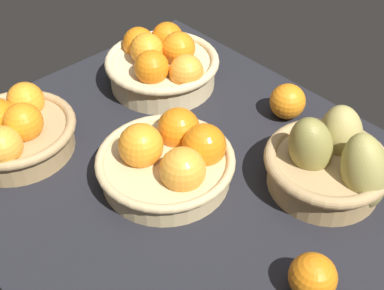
# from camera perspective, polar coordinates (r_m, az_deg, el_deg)

# --- Properties ---
(market_tray) EXTENTS (0.84, 0.72, 0.03)m
(market_tray) POSITION_cam_1_polar(r_m,az_deg,el_deg) (0.94, -1.29, -2.98)
(market_tray) COLOR black
(market_tray) RESTS_ON ground
(basket_near_right) EXTENTS (0.24, 0.24, 0.12)m
(basket_near_right) POSITION_cam_1_polar(r_m,az_deg,el_deg) (1.10, -3.36, 9.05)
(basket_near_right) COLOR #D3BC8C
(basket_near_right) RESTS_ON market_tray
(basket_near_left_pears) EXTENTS (0.23, 0.21, 0.15)m
(basket_near_left_pears) POSITION_cam_1_polar(r_m,az_deg,el_deg) (0.89, 15.20, -1.89)
(basket_near_left_pears) COLOR tan
(basket_near_left_pears) RESTS_ON market_tray
(basket_far_right) EXTENTS (0.22, 0.22, 0.11)m
(basket_far_right) POSITION_cam_1_polar(r_m,az_deg,el_deg) (0.98, -19.11, 1.51)
(basket_far_right) COLOR tan
(basket_far_right) RESTS_ON market_tray
(basket_center) EXTENTS (0.24, 0.24, 0.11)m
(basket_center) POSITION_cam_1_polar(r_m,az_deg,el_deg) (0.88, -2.51, -1.58)
(basket_center) COLOR tan
(basket_center) RESTS_ON market_tray
(loose_orange_front_gap) EXTENTS (0.07, 0.07, 0.07)m
(loose_orange_front_gap) POSITION_cam_1_polar(r_m,az_deg,el_deg) (1.03, 10.61, 4.80)
(loose_orange_front_gap) COLOR orange
(loose_orange_front_gap) RESTS_ON market_tray
(loose_orange_back_gap) EXTENTS (0.07, 0.07, 0.07)m
(loose_orange_back_gap) POSITION_cam_1_polar(r_m,az_deg,el_deg) (0.75, 13.31, -14.12)
(loose_orange_back_gap) COLOR orange
(loose_orange_back_gap) RESTS_ON market_tray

